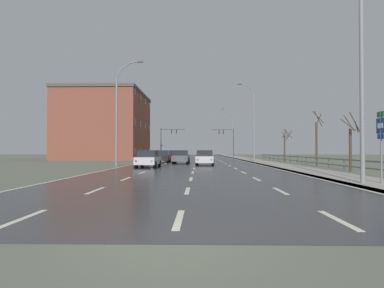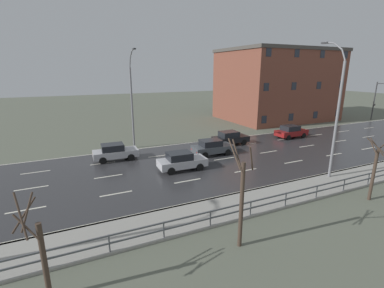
{
  "view_description": "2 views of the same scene",
  "coord_description": "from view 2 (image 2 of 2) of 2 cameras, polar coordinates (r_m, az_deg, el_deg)",
  "views": [
    {
      "loc": [
        0.46,
        -5.65,
        1.55
      ],
      "look_at": [
        -0.89,
        56.38,
        2.71
      ],
      "focal_mm": 32.18,
      "sensor_mm": 36.0,
      "label": 1
    },
    {
      "loc": [
        21.37,
        21.12,
        8.26
      ],
      "look_at": [
        0.0,
        30.99,
        1.88
      ],
      "focal_mm": 25.54,
      "sensor_mm": 36.0,
      "label": 2
    }
  ],
  "objects": [
    {
      "name": "brick_building",
      "position": [
        50.13,
        17.27,
        11.75
      ],
      "size": [
        13.31,
        18.05,
        11.69
      ],
      "color": "brown",
      "rests_on": "ground"
    },
    {
      "name": "bare_tree_far",
      "position": [
        21.03,
        33.85,
        -4.57
      ],
      "size": [
        1.37,
        1.91,
        4.29
      ],
      "color": "#423328",
      "rests_on": "ground"
    },
    {
      "name": "car_near_right",
      "position": [
        26.81,
        -15.8,
        -1.57
      ],
      "size": [
        1.94,
        4.16,
        1.57
      ],
      "rotation": [
        0.0,
        0.0,
        -0.03
      ],
      "color": "#B7B7BC",
      "rests_on": "ground"
    },
    {
      "name": "car_far_left",
      "position": [
        36.57,
        19.98,
        2.48
      ],
      "size": [
        1.9,
        4.14,
        1.57
      ],
      "rotation": [
        0.0,
        0.0,
        0.02
      ],
      "color": "maroon",
      "rests_on": "ground"
    },
    {
      "name": "guardrail",
      "position": [
        14.69,
        -0.85,
        -15.79
      ],
      "size": [
        0.07,
        39.78,
        1.0
      ],
      "color": "#515459",
      "rests_on": "ground"
    },
    {
      "name": "street_lamp_left_bank",
      "position": [
        29.66,
        -12.39,
        8.53
      ],
      "size": [
        2.68,
        0.24,
        10.29
      ],
      "color": "slate",
      "rests_on": "ground"
    },
    {
      "name": "bare_tree_mid",
      "position": [
        13.12,
        10.27,
        -11.5
      ],
      "size": [
        1.08,
        1.07,
        5.35
      ],
      "color": "#423328",
      "rests_on": "ground"
    },
    {
      "name": "traffic_signal_left",
      "position": [
        55.33,
        35.04,
        8.45
      ],
      "size": [
        5.26,
        0.36,
        6.4
      ],
      "color": "#38383A",
      "rests_on": "ground"
    },
    {
      "name": "ground_plane",
      "position": [
        35.34,
        25.91,
        -0.01
      ],
      "size": [
        160.0,
        160.0,
        0.12
      ],
      "color": "#5B6051"
    },
    {
      "name": "street_lamp_midground",
      "position": [
        23.22,
        27.86,
        5.57
      ],
      "size": [
        2.26,
        0.24,
        10.36
      ],
      "color": "slate",
      "rests_on": "ground"
    },
    {
      "name": "car_far_right",
      "position": [
        31.42,
        7.97,
        1.28
      ],
      "size": [
        1.86,
        4.11,
        1.57
      ],
      "rotation": [
        0.0,
        0.0,
        -0.01
      ],
      "color": "black",
      "rests_on": "ground"
    },
    {
      "name": "bare_tree_near",
      "position": [
        11.8,
        -29.0,
        -19.52
      ],
      "size": [
        1.38,
        0.91,
        4.33
      ],
      "color": "#423328",
      "rests_on": "ground"
    },
    {
      "name": "car_distant",
      "position": [
        27.43,
        4.24,
        -0.65
      ],
      "size": [
        1.93,
        4.15,
        1.57
      ],
      "rotation": [
        0.0,
        0.0,
        -0.03
      ],
      "color": "#474C51",
      "rests_on": "ground"
    },
    {
      "name": "car_mid_centre",
      "position": [
        23.27,
        -2.2,
        -3.54
      ],
      "size": [
        1.95,
        4.16,
        1.57
      ],
      "rotation": [
        0.0,
        0.0,
        -0.03
      ],
      "color": "#B7B7BC",
      "rests_on": "ground"
    }
  ]
}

